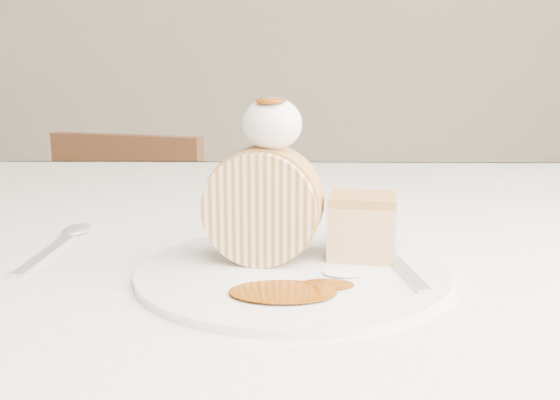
{
  "coord_description": "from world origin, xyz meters",
  "views": [
    {
      "loc": [
        -0.02,
        -0.5,
        0.91
      ],
      "look_at": [
        -0.03,
        -0.0,
        0.81
      ],
      "focal_mm": 40.0,
      "sensor_mm": 36.0,
      "label": 1
    }
  ],
  "objects": [
    {
      "name": "caramel_drizzle",
      "position": [
        -0.03,
        -0.0,
        0.9
      ],
      "size": [
        0.02,
        0.02,
        0.01
      ],
      "primitive_type": "ellipsoid",
      "color": "#743304",
      "rests_on": "whipped_cream"
    },
    {
      "name": "plate",
      "position": [
        -0.02,
        -0.01,
        0.75
      ],
      "size": [
        0.29,
        0.29,
        0.01
      ],
      "primitive_type": "cylinder",
      "rotation": [
        0.0,
        0.0,
        -0.16
      ],
      "color": "white",
      "rests_on": "table"
    },
    {
      "name": "chair_far",
      "position": [
        -0.35,
        0.95,
        0.44
      ],
      "size": [
        0.46,
        0.46,
        0.78
      ],
      "rotation": [
        0.0,
        0.0,
        2.83
      ],
      "color": "brown",
      "rests_on": "ground"
    },
    {
      "name": "whipped_cream",
      "position": [
        -0.03,
        0.01,
        0.87
      ],
      "size": [
        0.05,
        0.05,
        0.04
      ],
      "primitive_type": "ellipsoid",
      "color": "white",
      "rests_on": "roulade_slice"
    },
    {
      "name": "table",
      "position": [
        0.0,
        0.2,
        0.66
      ],
      "size": [
        1.4,
        0.9,
        0.75
      ],
      "color": "white",
      "rests_on": "ground"
    },
    {
      "name": "fork",
      "position": [
        0.07,
        -0.02,
        0.76
      ],
      "size": [
        0.04,
        0.15,
        0.0
      ],
      "primitive_type": "cube",
      "rotation": [
        0.0,
        0.0,
        0.12
      ],
      "color": "silver",
      "rests_on": "plate"
    },
    {
      "name": "roulade_slice",
      "position": [
        -0.04,
        0.01,
        0.8
      ],
      "size": [
        0.1,
        0.06,
        0.09
      ],
      "primitive_type": "cylinder",
      "rotation": [
        1.57,
        0.0,
        -0.14
      ],
      "color": "beige",
      "rests_on": "plate"
    },
    {
      "name": "spoon",
      "position": [
        -0.24,
        0.04,
        0.75
      ],
      "size": [
        0.02,
        0.16,
        0.0
      ],
      "primitive_type": "cube",
      "rotation": [
        0.0,
        0.0,
        0.0
      ],
      "color": "silver",
      "rests_on": "table"
    },
    {
      "name": "caramel_pool",
      "position": [
        -0.02,
        -0.07,
        0.76
      ],
      "size": [
        0.09,
        0.06,
        0.0
      ],
      "primitive_type": null,
      "rotation": [
        0.0,
        0.0,
        -0.16
      ],
      "color": "#743304",
      "rests_on": "plate"
    },
    {
      "name": "cake_chunk",
      "position": [
        0.04,
        0.02,
        0.78
      ],
      "size": [
        0.06,
        0.06,
        0.05
      ],
      "primitive_type": "cube",
      "rotation": [
        0.0,
        0.0,
        -0.16
      ],
      "color": "tan",
      "rests_on": "plate"
    }
  ]
}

